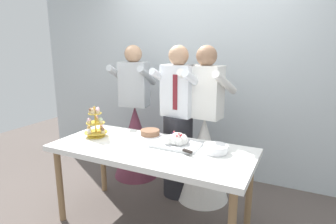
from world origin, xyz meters
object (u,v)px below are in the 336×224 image
(round_cake, at_px, (150,133))
(person_guest, at_px, (135,132))
(dessert_table, at_px, (151,155))
(plate_stack, at_px, (215,149))
(cupcake_stand, at_px, (95,124))
(main_cake_tray, at_px, (177,141))
(person_bride, at_px, (204,148))
(person_groom, at_px, (178,131))

(round_cake, distance_m, person_guest, 0.80)
(dessert_table, height_order, plate_stack, plate_stack)
(dessert_table, height_order, person_guest, person_guest)
(cupcake_stand, bearing_deg, person_guest, 94.35)
(round_cake, bearing_deg, person_guest, 134.02)
(main_cake_tray, xyz_separation_m, person_bride, (0.08, 0.54, -0.24))
(person_groom, bearing_deg, round_cake, -113.14)
(person_groom, relative_size, person_guest, 1.00)
(person_bride, bearing_deg, person_guest, 170.94)
(person_bride, xyz_separation_m, person_guest, (-0.96, 0.15, 0.00))
(dessert_table, distance_m, plate_stack, 0.57)
(plate_stack, bearing_deg, round_cake, 168.27)
(person_groom, bearing_deg, plate_stack, -41.16)
(plate_stack, relative_size, person_bride, 0.13)
(person_guest, bearing_deg, round_cake, -45.98)
(cupcake_stand, xyz_separation_m, person_bride, (0.90, 0.65, -0.32))
(person_bride, bearing_deg, cupcake_stand, -144.27)
(plate_stack, xyz_separation_m, person_bride, (-0.29, 0.55, -0.23))
(round_cake, distance_m, person_groom, 0.38)
(round_cake, bearing_deg, main_cake_tray, -21.48)
(plate_stack, relative_size, person_guest, 0.13)
(main_cake_tray, height_order, person_guest, person_guest)
(plate_stack, relative_size, round_cake, 0.90)
(main_cake_tray, bearing_deg, cupcake_stand, -172.13)
(dessert_table, bearing_deg, cupcake_stand, 177.84)
(dessert_table, distance_m, round_cake, 0.34)
(dessert_table, relative_size, round_cake, 7.50)
(person_bride, distance_m, person_guest, 0.98)
(round_cake, relative_size, person_bride, 0.14)
(dessert_table, distance_m, person_bride, 0.73)
(dessert_table, bearing_deg, round_cake, 121.45)
(dessert_table, xyz_separation_m, round_cake, (-0.17, 0.28, 0.10))
(main_cake_tray, relative_size, person_guest, 0.26)
(plate_stack, bearing_deg, cupcake_stand, -174.95)
(dessert_table, bearing_deg, plate_stack, 13.23)
(person_groom, bearing_deg, person_bride, 9.18)
(cupcake_stand, bearing_deg, main_cake_tray, 7.87)
(person_groom, bearing_deg, dessert_table, -88.07)
(dessert_table, height_order, person_groom, person_groom)
(plate_stack, bearing_deg, person_guest, 150.81)
(plate_stack, height_order, person_guest, person_guest)
(person_groom, xyz_separation_m, person_bride, (0.28, 0.05, -0.16))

